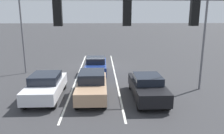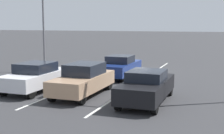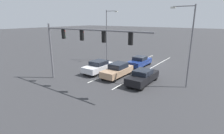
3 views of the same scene
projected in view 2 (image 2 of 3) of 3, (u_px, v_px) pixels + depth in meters
ground_plane at (132, 72)px, 23.92m from camera, size 240.00×240.00×0.00m
lane_stripe_left_divider at (143, 79)px, 20.56m from camera, size 0.12×18.03×0.01m
lane_stripe_center_divider at (98, 77)px, 21.67m from camera, size 0.12×18.03×0.01m
car_black_leftlane_front at (147, 86)px, 14.54m from camera, size 1.82×4.68×1.51m
car_silver_rightlane_front at (36, 76)px, 17.07m from camera, size 1.91×4.51×1.56m
car_tan_midlane_front at (83, 79)px, 16.07m from camera, size 1.80×4.62×1.63m
car_navy_midlane_second at (120, 66)px, 21.31m from camera, size 1.80×4.49×1.50m
street_lamp_right_shoulder at (46, 11)px, 23.36m from camera, size 2.15×0.24×7.98m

